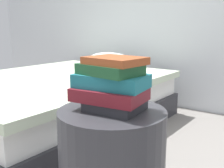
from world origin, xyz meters
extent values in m
cube|color=#2D2D33|center=(-1.15, 0.77, 0.11)|extent=(1.58, 2.06, 0.22)
cube|color=white|center=(-1.15, 0.77, 0.31)|extent=(1.52, 1.98, 0.18)
cube|color=beige|center=(-1.15, 0.77, 0.43)|extent=(1.61, 2.02, 0.06)
ellipsoid|color=white|center=(-1.11, 1.57, 0.54)|extent=(0.57, 0.30, 0.16)
cylinder|color=#333338|center=(0.00, 0.00, 0.27)|extent=(0.47, 0.47, 0.54)
cube|color=#28282D|center=(0.01, 0.01, 0.56)|extent=(0.23, 0.21, 0.04)
cube|color=maroon|center=(-0.01, 0.00, 0.61)|extent=(0.31, 0.23, 0.05)
cube|color=#1E727F|center=(-0.01, 0.01, 0.67)|extent=(0.32, 0.21, 0.06)
cube|color=#1E512D|center=(-0.01, 0.00, 0.72)|extent=(0.27, 0.21, 0.04)
cube|color=#994723|center=(0.01, 0.01, 0.75)|extent=(0.25, 0.21, 0.03)
camera|label=1|loc=(0.63, -0.91, 0.89)|focal=43.05mm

